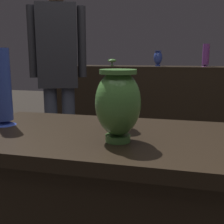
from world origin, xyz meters
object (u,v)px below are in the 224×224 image
at_px(shelf_vase_right, 206,55).
at_px(shelf_vase_left, 112,61).
at_px(vase_tall_behind, 2,89).
at_px(shelf_vase_center, 158,58).
at_px(vase_left_accent, 116,105).
at_px(visitor_near_left, 58,67).
at_px(vase_centerpiece, 118,103).
at_px(shelf_vase_far_left, 71,53).

distance_m(shelf_vase_right, shelf_vase_left, 1.05).
distance_m(vase_tall_behind, shelf_vase_center, 2.27).
height_order(vase_left_accent, shelf_vase_right, shelf_vase_right).
distance_m(vase_left_accent, shelf_vase_center, 2.15).
height_order(shelf_vase_right, shelf_vase_left, shelf_vase_right).
distance_m(vase_left_accent, visitor_near_left, 1.28).
xyz_separation_m(vase_centerpiece, vase_tall_behind, (-0.56, 0.12, 0.02)).
bearing_deg(vase_tall_behind, vase_centerpiece, -12.16).
bearing_deg(shelf_vase_far_left, shelf_vase_center, 1.68).
bearing_deg(vase_centerpiece, shelf_vase_center, 91.69).
relative_size(vase_left_accent, shelf_vase_left, 1.84).
relative_size(vase_tall_behind, visitor_near_left, 0.20).
relative_size(shelf_vase_center, visitor_near_left, 0.10).
bearing_deg(shelf_vase_right, shelf_vase_left, -174.20).
bearing_deg(vase_tall_behind, shelf_vase_far_left, 104.09).
height_order(vase_tall_behind, shelf_vase_left, vase_tall_behind).
xyz_separation_m(vase_centerpiece, shelf_vase_left, (-0.59, 2.26, 0.10)).
distance_m(vase_tall_behind, shelf_vase_right, 2.46).
xyz_separation_m(vase_centerpiece, shelf_vase_center, (-0.07, 2.33, 0.14)).
bearing_deg(shelf_vase_right, visitor_near_left, -137.50).
xyz_separation_m(shelf_vase_left, shelf_vase_center, (0.52, 0.07, 0.04)).
xyz_separation_m(vase_left_accent, shelf_vase_far_left, (-1.06, 2.11, 0.23)).
bearing_deg(vase_left_accent, shelf_vase_far_left, 116.64).
xyz_separation_m(vase_centerpiece, visitor_near_left, (-0.79, 1.22, 0.07)).
bearing_deg(shelf_vase_right, shelf_vase_far_left, -177.70).
bearing_deg(shelf_vase_center, vase_centerpiece, -88.31).
bearing_deg(shelf_vase_left, vase_centerpiece, -75.39).
relative_size(vase_centerpiece, shelf_vase_right, 1.09).
relative_size(vase_tall_behind, shelf_vase_right, 1.42).
distance_m(shelf_vase_left, shelf_vase_far_left, 0.53).
bearing_deg(shelf_vase_left, visitor_near_left, -101.13).
relative_size(shelf_vase_right, shelf_vase_center, 1.42).
relative_size(shelf_vase_far_left, visitor_near_left, 0.17).
bearing_deg(vase_tall_behind, visitor_near_left, 101.80).
distance_m(shelf_vase_center, visitor_near_left, 1.32).
bearing_deg(shelf_vase_center, shelf_vase_left, -171.95).
relative_size(shelf_vase_right, shelf_vase_left, 2.45).
bearing_deg(shelf_vase_left, vase_left_accent, -75.41).
distance_m(vase_left_accent, shelf_vase_far_left, 2.37).
bearing_deg(shelf_vase_far_left, vase_centerpiece, -64.27).
bearing_deg(visitor_near_left, vase_tall_behind, 81.06).
relative_size(vase_left_accent, shelf_vase_far_left, 0.61).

